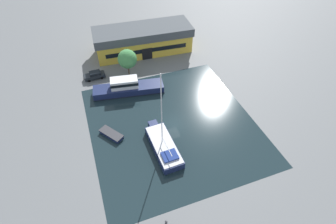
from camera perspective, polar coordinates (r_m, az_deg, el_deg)
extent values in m
plane|color=slate|center=(46.90, 0.94, -2.68)|extent=(440.00, 440.00, 0.00)
cube|color=#19282D|center=(46.90, 0.94, -2.67)|extent=(28.48, 29.95, 0.01)
cube|color=gold|center=(65.68, -5.39, 14.69)|extent=(22.75, 9.40, 4.11)
cube|color=#474C51|center=(64.27, -5.57, 17.02)|extent=(23.43, 9.68, 1.89)
cube|color=black|center=(62.62, -4.56, 12.50)|extent=(2.40, 0.22, 2.88)
cube|color=black|center=(62.20, -4.60, 13.14)|extent=(18.89, 1.30, 1.03)
cylinder|color=brown|center=(57.56, -8.54, 8.90)|extent=(0.27, 0.27, 2.80)
sphere|color=#428447|center=(55.95, -8.85, 11.32)|extent=(4.00, 4.00, 4.00)
cube|color=#1E2328|center=(58.78, -15.68, 7.61)|extent=(4.40, 1.85, 0.82)
cube|color=black|center=(58.40, -15.64, 8.19)|extent=(2.30, 1.58, 0.56)
cube|color=black|center=(58.38, -16.73, 7.88)|extent=(0.08, 1.38, 0.44)
cylinder|color=black|center=(58.35, -16.76, 6.56)|extent=(0.61, 0.22, 0.60)
cylinder|color=black|center=(59.59, -17.00, 7.37)|extent=(0.61, 0.22, 0.60)
cylinder|color=black|center=(58.45, -14.19, 7.23)|extent=(0.61, 0.22, 0.60)
cylinder|color=black|center=(59.69, -14.47, 8.03)|extent=(0.61, 0.22, 0.60)
cube|color=#19234C|center=(42.73, -0.91, -7.62)|extent=(3.68, 9.31, 1.28)
cube|color=#19234C|center=(45.94, -3.26, -2.87)|extent=(1.56, 1.25, 1.28)
cube|color=silver|center=(42.20, -0.92, -7.05)|extent=(3.54, 8.94, 0.08)
cylinder|color=silver|center=(37.65, -1.42, 0.12)|extent=(0.16, 0.16, 13.37)
cylinder|color=silver|center=(40.50, -0.23, -7.46)|extent=(0.26, 4.14, 0.12)
cube|color=navy|center=(40.61, 0.38, -9.47)|extent=(2.43, 2.10, 0.30)
cube|color=#19234C|center=(53.57, -8.56, 4.95)|extent=(14.33, 5.58, 1.47)
cube|color=black|center=(53.94, -8.49, 4.46)|extent=(14.48, 5.67, 0.18)
cube|color=silver|center=(52.54, -9.51, 6.27)|extent=(5.63, 3.24, 1.88)
cube|color=black|center=(52.43, -9.53, 6.43)|extent=(5.75, 3.32, 0.60)
cube|color=#19234C|center=(45.93, -12.21, -4.77)|extent=(3.71, 4.39, 0.59)
cube|color=#333338|center=(45.69, -12.28, -4.50)|extent=(3.89, 4.58, 0.08)
cylinder|color=#47474C|center=(36.92, -0.40, -22.93)|extent=(0.31, 0.31, 0.45)
sphere|color=#47474C|center=(36.63, -0.40, -22.74)|extent=(0.34, 0.34, 0.34)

